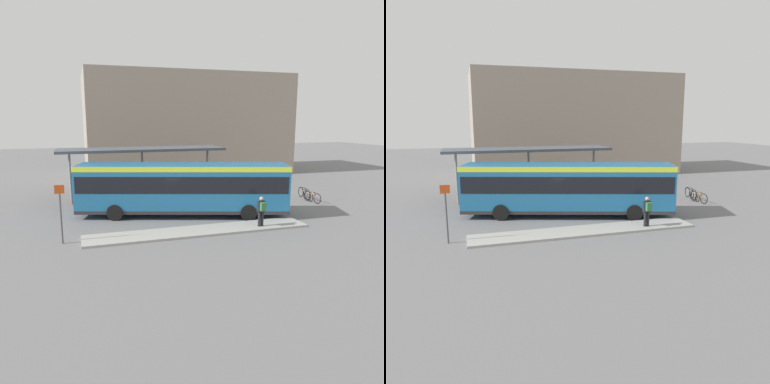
{
  "view_description": "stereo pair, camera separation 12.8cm",
  "coord_description": "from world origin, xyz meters",
  "views": [
    {
      "loc": [
        -6.11,
        -21.31,
        5.75
      ],
      "look_at": [
        0.62,
        0.0,
        1.4
      ],
      "focal_mm": 35.0,
      "sensor_mm": 36.0,
      "label": 1
    },
    {
      "loc": [
        -5.98,
        -21.34,
        5.75
      ],
      "look_at": [
        0.62,
        0.0,
        1.4
      ],
      "focal_mm": 35.0,
      "sensor_mm": 36.0,
      "label": 2
    }
  ],
  "objects": [
    {
      "name": "ground_plane",
      "position": [
        0.0,
        0.0,
        0.0
      ],
      "size": [
        120.0,
        120.0,
        0.0
      ],
      "primitive_type": "plane",
      "color": "slate"
    },
    {
      "name": "curb_island",
      "position": [
        -0.11,
        -3.64,
        0.06
      ],
      "size": [
        11.83,
        1.8,
        0.12
      ],
      "color": "#9E9E99",
      "rests_on": "ground_plane"
    },
    {
      "name": "city_bus",
      "position": [
        0.01,
        -0.0,
        1.83
      ],
      "size": [
        12.65,
        6.23,
        3.12
      ],
      "rotation": [
        0.0,
        0.0,
        -0.31
      ],
      "color": "#1E6093",
      "rests_on": "ground_plane"
    },
    {
      "name": "pedestrian_waiting",
      "position": [
        3.24,
        -4.0,
        1.04
      ],
      "size": [
        0.4,
        0.42,
        1.61
      ],
      "rotation": [
        0.0,
        0.0,
        1.62
      ],
      "color": "#232328",
      "rests_on": "curb_island"
    },
    {
      "name": "bicycle_orange",
      "position": [
        9.74,
        0.71,
        0.37
      ],
      "size": [
        0.48,
        1.72,
        0.74
      ],
      "rotation": [
        0.0,
        0.0,
        1.69
      ],
      "color": "black",
      "rests_on": "ground_plane"
    },
    {
      "name": "bicycle_white",
      "position": [
        9.86,
        1.39,
        0.34
      ],
      "size": [
        0.48,
        1.56,
        0.68
      ],
      "rotation": [
        0.0,
        0.0,
        1.4
      ],
      "color": "black",
      "rests_on": "ground_plane"
    },
    {
      "name": "bicycle_black",
      "position": [
        9.98,
        2.07,
        0.39
      ],
      "size": [
        0.48,
        1.8,
        0.78
      ],
      "rotation": [
        0.0,
        0.0,
        1.45
      ],
      "color": "black",
      "rests_on": "ground_plane"
    },
    {
      "name": "station_shelter",
      "position": [
        -1.49,
        5.12,
        3.59
      ],
      "size": [
        11.62,
        3.04,
        3.76
      ],
      "color": "#4C515B",
      "rests_on": "ground_plane"
    },
    {
      "name": "platform_sign",
      "position": [
        -6.85,
        -3.42,
        1.56
      ],
      "size": [
        0.44,
        0.08,
        2.8
      ],
      "color": "#4C4C51",
      "rests_on": "ground_plane"
    },
    {
      "name": "station_building",
      "position": [
        5.66,
        18.48,
        5.2
      ],
      "size": [
        21.17,
        10.23,
        10.39
      ],
      "color": "gray",
      "rests_on": "ground_plane"
    }
  ]
}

